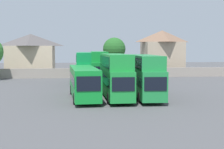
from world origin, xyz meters
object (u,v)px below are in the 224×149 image
Objects in this scene: bus_3 at (145,74)px; bus_5 at (99,66)px; bus_4 at (85,66)px; bus_2 at (116,74)px; house_terrace_left at (31,54)px; bus_6 at (121,71)px; tree_behind_wall at (114,49)px; bus_1 at (84,81)px; house_terrace_centre at (162,52)px.

bus_3 is 15.04m from bus_5.
bus_5 reaches higher than bus_4.
bus_2 is 0.86× the size of bus_5.
bus_2 is at bearing 11.69° from bus_4.
bus_5 is 1.23× the size of house_terrace_left.
bus_6 is (-0.57, 14.40, -0.69)m from bus_3.
bus_4 is 2.12m from bus_5.
tree_behind_wall is (16.68, -4.77, 1.05)m from house_terrace_left.
bus_1 is 0.96× the size of bus_5.
bus_6 is at bearing 168.36° from bus_2.
bus_6 is 23.93m from house_terrace_left.
tree_behind_wall is (-10.71, -3.98, 0.63)m from house_terrace_centre.
bus_4 reaches higher than bus_6.
bus_6 is (2.79, 14.91, -0.76)m from bus_2.
bus_6 is at bearing -46.72° from house_terrace_left.
house_terrace_left is at bearing 178.35° from house_terrace_centre.
tree_behind_wall is (0.35, 12.57, 3.39)m from bus_6.
bus_2 reaches higher than bus_1.
bus_2 is at bearing 5.09° from bus_5.
house_terrace_centre reaches higher than bus_4.
house_terrace_centre is (17.29, 31.01, 2.79)m from bus_1.
tree_behind_wall is (6.58, 27.02, 3.41)m from bus_1.
house_terrace_left is at bearing -141.37° from bus_5.
bus_1 is 14.54m from bus_4.
bus_1 is at bearing -20.81° from bus_6.
bus_5 is 1.56× the size of tree_behind_wall.
tree_behind_wall is at bearing 162.77° from bus_1.
bus_2 is 35.01m from house_terrace_left.
bus_5 is (2.67, 14.52, 0.86)m from bus_1.
bus_1 is 1.18× the size of house_terrace_left.
bus_5 is (-4.12, 14.46, 0.14)m from bus_3.
tree_behind_wall is at bearing -179.09° from bus_6.
bus_3 is 0.98× the size of bus_6.
tree_behind_wall reaches higher than bus_5.
house_terrace_left is (-10.65, 17.29, 1.57)m from bus_4.
bus_5 is at bearing 90.98° from bus_4.
tree_behind_wall is at bearing 164.80° from bus_5.
bus_4 is (-6.24, 14.46, 0.07)m from bus_3.
bus_3 is 15.75m from bus_4.
bus_5 is at bearing -131.55° from house_terrace_centre.
bus_2 is (3.44, -0.45, 0.79)m from bus_1.
bus_5 is at bearing -107.35° from tree_behind_wall.
bus_1 is 15.74m from bus_6.
bus_6 is at bearing 153.14° from bus_1.
bus_2 is 15.19m from bus_6.
tree_behind_wall reaches higher than bus_1.
house_terrace_left is (-16.90, 31.74, 1.64)m from bus_3.
bus_6 is at bearing 90.20° from bus_4.
house_terrace_left is (-16.33, 17.34, 2.33)m from bus_6.
house_terrace_centre is (27.39, -0.79, 0.43)m from house_terrace_left.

